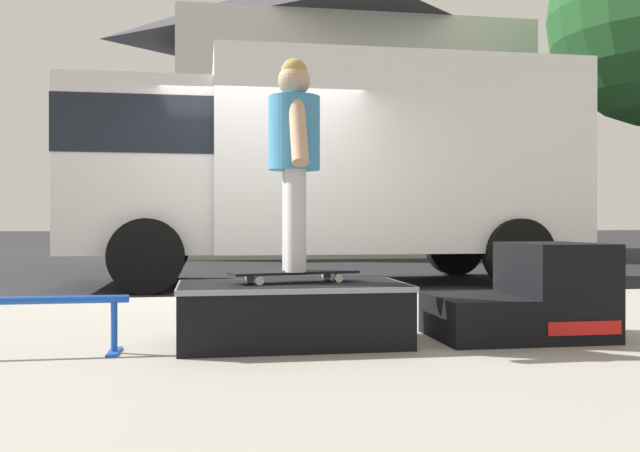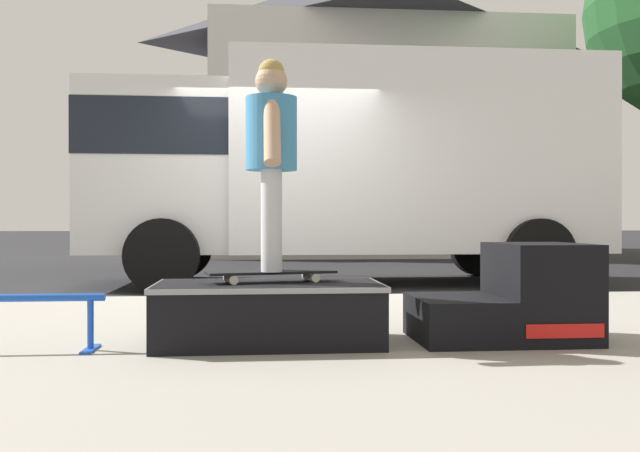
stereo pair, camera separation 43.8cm
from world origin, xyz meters
name	(u,v)px [view 1 (the left image)]	position (x,y,z in m)	size (l,w,h in m)	color
ground_plane	(272,302)	(0.00, 0.00, 0.00)	(140.00, 140.00, 0.00)	black
sidewalk_slab	(316,344)	(0.00, -3.00, 0.06)	(50.00, 5.00, 0.12)	gray
skate_box	(292,312)	(-0.19, -3.33, 0.31)	(1.34, 0.72, 0.36)	black
kicker_ramp	(531,298)	(1.32, -3.33, 0.37)	(1.05, 0.71, 0.60)	black
skateboard	(294,273)	(-0.18, -3.28, 0.54)	(0.81, 0.37, 0.07)	black
skater_kid	(294,146)	(-0.18, -3.28, 1.30)	(0.31, 0.66, 1.28)	silver
box_truck	(323,162)	(0.93, 2.20, 1.70)	(6.91, 2.63, 3.05)	white
house_behind	(336,108)	(3.11, 12.70, 4.24)	(9.54, 8.23, 8.40)	silver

